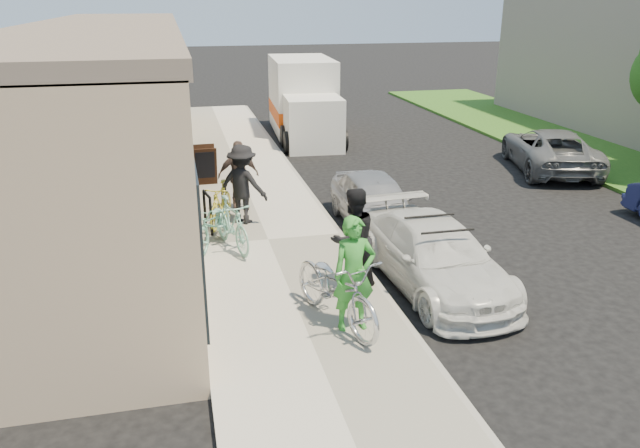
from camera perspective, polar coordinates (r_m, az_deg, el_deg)
ground at (r=10.72m, az=8.45°, el=-6.96°), size 120.00×120.00×0.00m
sidewalk at (r=12.87m, az=-4.75°, el=-1.71°), size 3.00×34.00×0.15m
curb at (r=13.17m, az=1.93°, el=-1.19°), size 0.12×34.00×0.13m
storefront at (r=17.12m, az=-18.51°, el=9.93°), size 3.60×20.00×4.22m
bike_rack at (r=13.29m, az=-10.24°, el=1.43°), size 0.16×0.59×0.85m
sandwich_board at (r=16.78m, az=-10.51°, el=5.32°), size 0.64×0.64×1.01m
sedan_white at (r=11.06m, az=10.47°, el=-2.87°), size 1.88×4.14×1.22m
sedan_silver at (r=13.76m, az=5.03°, el=2.06°), size 1.48×3.55×1.20m
moving_truck at (r=23.10m, az=-1.48°, el=11.04°), size 2.44×5.72×2.75m
far_car_gray at (r=19.66m, az=20.27°, el=6.41°), size 3.16×4.81×1.23m
tandem_bike at (r=9.38m, az=1.52°, el=-5.90°), size 1.41×2.32×1.15m
woman_rider at (r=9.14m, az=3.13°, el=-4.58°), size 0.65×0.44×1.76m
man_standing at (r=10.46m, az=3.03°, el=-1.33°), size 1.03×0.91×1.75m
cruiser_bike_a at (r=12.29m, az=-8.10°, el=-0.01°), size 0.93×1.75×1.01m
cruiser_bike_b at (r=12.51m, az=-9.70°, el=-0.00°), size 1.29×1.83×0.91m
cruiser_bike_c at (r=13.68m, az=-9.07°, el=1.83°), size 0.96×1.61×0.93m
bystander_a at (r=13.61m, az=-7.09°, el=3.63°), size 1.29×1.17×1.74m
bystander_b at (r=14.53m, az=-7.48°, el=4.43°), size 1.00×0.51×1.63m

